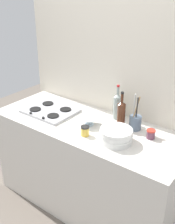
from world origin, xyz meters
TOP-DOWN VIEW (x-y plane):
  - ground_plane at (0.00, 0.00)m, footprint 6.00×6.00m
  - counter_block at (0.00, 0.00)m, footprint 1.80×0.70m
  - backsplash_panel at (0.00, 0.38)m, footprint 1.90×0.06m
  - stovetop_hob at (-0.44, -0.02)m, footprint 0.47×0.38m
  - plate_stack at (0.36, -0.10)m, footprint 0.26×0.26m
  - wine_bottle_leftmost at (0.14, 0.26)m, footprint 0.07×0.07m
  - wine_bottle_mid_left at (0.26, 0.13)m, footprint 0.07×0.07m
  - mixing_bowl at (0.02, -0.00)m, footprint 0.18×0.18m
  - utensil_crock at (0.38, 0.18)m, footprint 0.10×0.10m
  - condiment_jar_front at (0.55, 0.12)m, footprint 0.07×0.07m
  - condiment_jar_rear at (0.10, -0.17)m, footprint 0.07×0.07m

SIDE VIEW (x-z plane):
  - ground_plane at x=0.00m, z-range 0.00..0.00m
  - counter_block at x=0.00m, z-range 0.00..0.90m
  - stovetop_hob at x=-0.44m, z-range 0.89..0.93m
  - condiment_jar_front at x=0.55m, z-range 0.90..0.98m
  - mixing_bowl at x=0.02m, z-range 0.90..0.98m
  - condiment_jar_rear at x=0.10m, z-range 0.90..0.98m
  - plate_stack at x=0.36m, z-range 0.90..1.01m
  - utensil_crock at x=0.38m, z-range 0.81..1.13m
  - wine_bottle_leftmost at x=0.14m, z-range 0.86..1.19m
  - wine_bottle_mid_left at x=0.26m, z-range 0.86..1.19m
  - backsplash_panel at x=0.00m, z-range 0.00..2.13m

